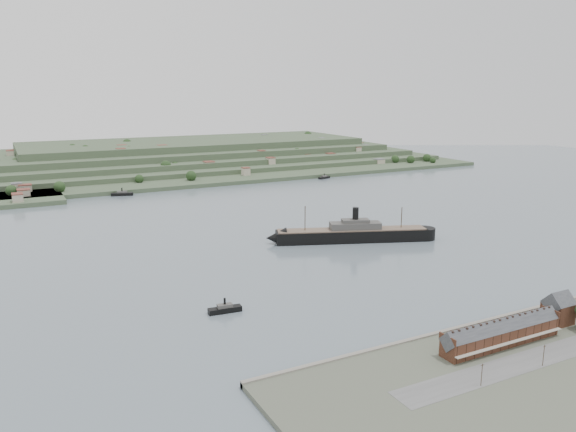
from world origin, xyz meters
name	(u,v)px	position (x,y,z in m)	size (l,w,h in m)	color
ground	(308,243)	(0.00, 0.00, 0.00)	(1400.00, 1400.00, 0.00)	slate
near_shore	(560,362)	(0.00, -186.75, 1.01)	(220.00, 80.00, 2.60)	#4C5142
terrace_row	(501,333)	(-10.00, -168.02, 6.84)	(55.60, 9.80, 11.07)	#442618
gabled_building	(558,309)	(27.50, -164.00, 8.19)	(10.40, 10.18, 14.09)	#442618
far_peninsula	(176,158)	(27.91, 393.10, 11.88)	(760.00, 309.00, 30.00)	#364B32
steamship	(348,234)	(24.61, -9.15, 5.02)	(108.55, 50.98, 27.19)	black
tugboat	(225,309)	(-90.82, -84.46, 1.66)	(15.42, 5.40, 6.80)	black
ferry_west	(122,194)	(-73.88, 225.00, 1.80)	(20.70, 10.86, 7.48)	black
ferry_east	(324,177)	(147.75, 225.00, 1.41)	(16.18, 9.06, 5.85)	black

